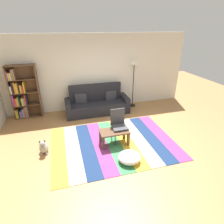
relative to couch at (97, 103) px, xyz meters
name	(u,v)px	position (x,y,z in m)	size (l,w,h in m)	color
ground_plane	(119,141)	(0.20, -2.02, -0.34)	(14.00, 14.00, 0.00)	#9E7042
back_wall	(98,72)	(0.20, 0.53, 1.01)	(6.80, 0.10, 2.70)	silver
rug	(113,143)	(0.02, -2.09, -0.33)	(3.29, 2.44, 0.01)	gold
couch	(97,103)	(0.00, 0.00, 0.00)	(2.26, 0.80, 1.00)	black
bookshelf	(22,94)	(-2.47, 0.28, 0.50)	(0.90, 0.28, 1.80)	brown
coffee_table	(114,133)	(0.03, -2.13, -0.01)	(0.76, 0.43, 0.40)	#513826
pouf	(129,157)	(0.17, -2.92, -0.21)	(0.54, 0.51, 0.23)	white
dog	(44,147)	(-1.78, -2.00, -0.18)	(0.22, 0.35, 0.40)	#9E998E
standing_lamp	(134,68)	(1.47, 0.20, 1.15)	(0.32, 0.32, 1.78)	black
tv_remote	(119,131)	(0.14, -2.17, 0.08)	(0.04, 0.15, 0.02)	black
folding_chair	(118,122)	(0.20, -1.94, 0.20)	(0.40, 0.40, 0.90)	#38383D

